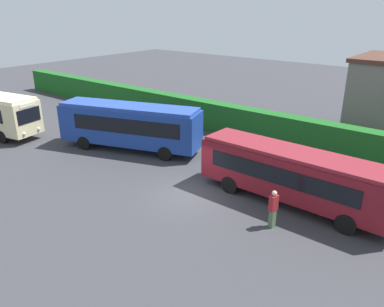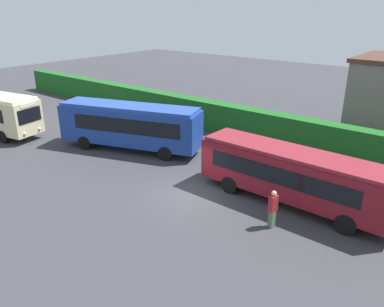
{
  "view_description": "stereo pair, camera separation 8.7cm",
  "coord_description": "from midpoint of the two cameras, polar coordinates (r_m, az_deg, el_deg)",
  "views": [
    {
      "loc": [
        11.72,
        -14.48,
        9.82
      ],
      "look_at": [
        -1.12,
        1.66,
        1.71
      ],
      "focal_mm": 35.35,
      "sensor_mm": 36.0,
      "label": 1
    },
    {
      "loc": [
        11.79,
        -14.43,
        9.82
      ],
      "look_at": [
        -1.12,
        1.66,
        1.71
      ],
      "focal_mm": 35.35,
      "sensor_mm": 36.0,
      "label": 2
    }
  ],
  "objects": [
    {
      "name": "ground_plane",
      "position": [
        21.06,
        -0.54,
        -6.33
      ],
      "size": [
        106.61,
        106.61,
        0.0
      ],
      "primitive_type": "plane",
      "color": "#38383D"
    },
    {
      "name": "person_center",
      "position": [
        18.16,
        12.0,
        -8.04
      ],
      "size": [
        0.34,
        0.46,
        1.92
      ],
      "rotation": [
        0.0,
        0.0,
        2.94
      ],
      "color": "#4C6B47",
      "rests_on": "ground_plane"
    },
    {
      "name": "bus_blue",
      "position": [
        27.37,
        -9.53,
        4.35
      ],
      "size": [
        10.51,
        5.63,
        3.32
      ],
      "rotation": [
        0.0,
        0.0,
        3.48
      ],
      "color": "navy",
      "rests_on": "ground_plane"
    },
    {
      "name": "bus_maroon",
      "position": [
        20.19,
        15.0,
        -2.97
      ],
      "size": [
        10.49,
        2.56,
        2.95
      ],
      "rotation": [
        0.0,
        0.0,
        -0.02
      ],
      "color": "maroon",
      "rests_on": "ground_plane"
    },
    {
      "name": "hedge_row",
      "position": [
        28.9,
        12.69,
        3.54
      ],
      "size": [
        65.3,
        1.23,
        2.38
      ],
      "primitive_type": "cube",
      "color": "#1A5C1E",
      "rests_on": "ground_plane"
    }
  ]
}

